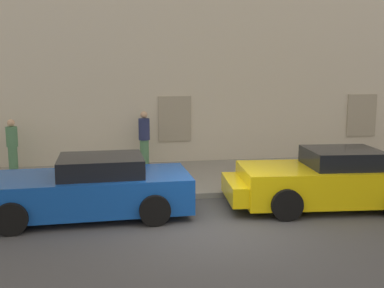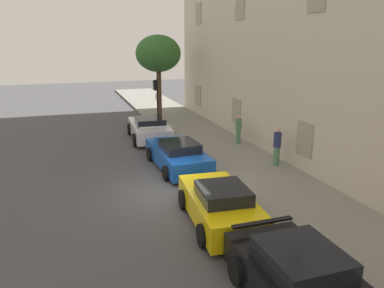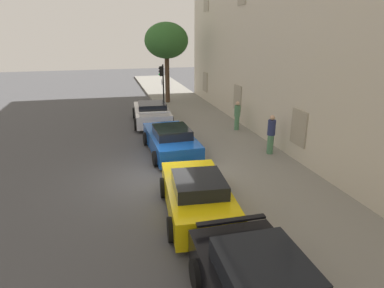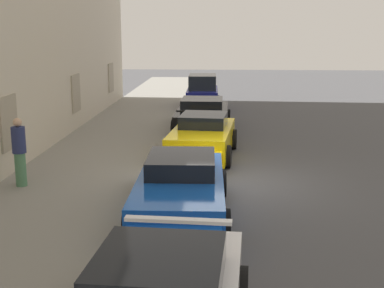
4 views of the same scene
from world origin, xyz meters
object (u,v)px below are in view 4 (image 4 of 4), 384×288
Objects in this scene: sportscar_tail_end at (203,115)px; pedestrian_admiring at (19,151)px; sportscar_yellow_flank at (180,193)px; hatchback_parked at (202,94)px; sportscar_white_middle at (202,139)px.

sportscar_tail_end is 9.72m from pedestrian_admiring.
sportscar_yellow_flank is at bearing 179.37° from sportscar_tail_end.
hatchback_parked is (5.72, 0.23, 0.20)m from sportscar_tail_end.
sportscar_white_middle is at bearing -177.97° from hatchback_parked.
hatchback_parked is at bearing 2.30° from sportscar_tail_end.
sportscar_white_middle is at bearing -2.63° from sportscar_yellow_flank.
pedestrian_admiring is (1.77, 4.28, 0.47)m from sportscar_yellow_flank.
pedestrian_admiring is at bearing 153.09° from sportscar_tail_end.
pedestrian_admiring is (-8.66, 4.40, 0.45)m from sportscar_tail_end.
hatchback_parked reaches higher than sportscar_white_middle.
hatchback_parked is (10.54, 0.37, 0.20)m from sportscar_white_middle.
sportscar_yellow_flank is 1.40× the size of hatchback_parked.
pedestrian_admiring reaches higher than hatchback_parked.
pedestrian_admiring reaches higher than sportscar_white_middle.
hatchback_parked is at bearing 2.03° from sportscar_white_middle.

